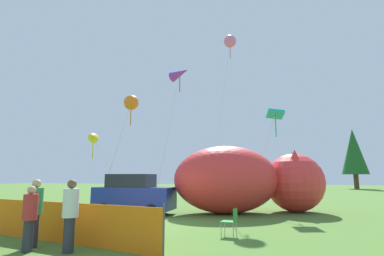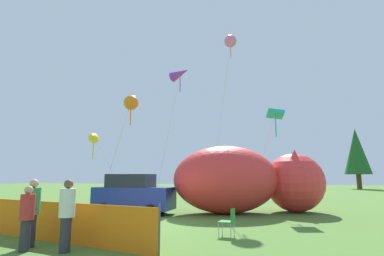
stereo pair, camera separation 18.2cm
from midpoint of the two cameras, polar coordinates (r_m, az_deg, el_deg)
name	(u,v)px [view 2 (the right image)]	position (r m, az deg, el deg)	size (l,w,h in m)	color
ground_plane	(136,224)	(12.76, -10.15, -17.63)	(120.00, 120.00, 0.00)	#4C752D
parked_car	(133,194)	(16.08, -10.77, -12.31)	(4.07, 1.88, 2.02)	navy
folding_chair	(229,220)	(10.17, 7.61, -16.91)	(0.54, 0.53, 0.88)	#267F33
inflatable_cat	(246,182)	(16.32, 10.64, -10.05)	(8.34, 5.79, 3.49)	red
safety_fence	(51,221)	(10.23, -24.75, -15.85)	(7.54, 1.77, 1.26)	orange
spectator_in_blue_shirt	(27,215)	(9.13, -28.46, -14.40)	(0.36, 0.36, 1.66)	#2D2D38
spectator_in_yellow_shirt	(67,212)	(8.60, -22.16, -14.60)	(0.40, 0.40, 1.83)	#2D2D38
spectator_in_white_shirt	(32,210)	(9.63, -27.69, -13.59)	(0.40, 0.40, 1.83)	#2D2D38
kite_pink_octopus	(230,42)	(22.79, 7.55, 15.95)	(1.88, 1.51, 12.06)	silver
kite_purple_delta	(180,74)	(21.06, -2.04, 10.24)	(1.81, 2.76, 9.42)	silver
kite_teal_diamond	(275,116)	(17.58, 15.79, 2.30)	(2.27, 2.15, 5.65)	silver
kite_orange_flower	(131,103)	(17.41, -11.26, 4.68)	(2.30, 0.84, 6.47)	silver
kite_yellow_hero	(94,138)	(19.64, -17.95, -1.90)	(2.44, 3.33, 4.63)	silver
horizon_tree_west	(357,151)	(52.66, 28.94, -3.94)	(3.86, 3.86, 9.22)	brown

